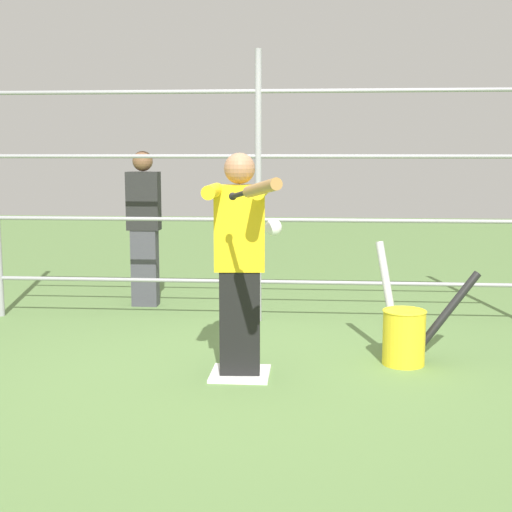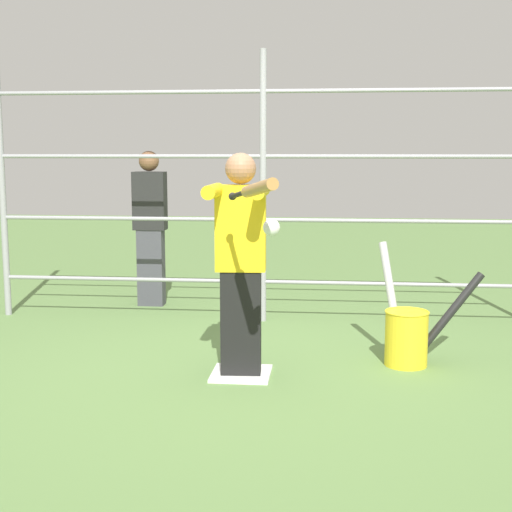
{
  "view_description": "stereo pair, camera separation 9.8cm",
  "coord_description": "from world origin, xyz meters",
  "px_view_note": "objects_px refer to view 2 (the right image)",
  "views": [
    {
      "loc": [
        -0.49,
        4.69,
        1.52
      ],
      "look_at": [
        -0.13,
        0.3,
        0.87
      ],
      "focal_mm": 50.0,
      "sensor_mm": 36.0,
      "label": 1
    },
    {
      "loc": [
        -0.58,
        4.68,
        1.52
      ],
      "look_at": [
        -0.13,
        0.3,
        0.87
      ],
      "focal_mm": 50.0,
      "sensor_mm": 36.0,
      "label": 2
    }
  ],
  "objects_px": {
    "batter": "(241,258)",
    "bat_bucket": "(408,334)",
    "baseball_bat_swinging": "(255,189)",
    "softball_in_flight": "(271,227)",
    "bystander_behind_fence": "(150,226)"
  },
  "relations": [
    {
      "from": "batter",
      "to": "baseball_bat_swinging",
      "type": "relative_size",
      "value": 1.97
    },
    {
      "from": "baseball_bat_swinging",
      "to": "batter",
      "type": "bearing_deg",
      "value": -77.48
    },
    {
      "from": "baseball_bat_swinging",
      "to": "softball_in_flight",
      "type": "xyz_separation_m",
      "value": [
        -0.08,
        -0.09,
        -0.22
      ]
    },
    {
      "from": "baseball_bat_swinging",
      "to": "bystander_behind_fence",
      "type": "height_order",
      "value": "bystander_behind_fence"
    },
    {
      "from": "batter",
      "to": "bat_bucket",
      "type": "height_order",
      "value": "batter"
    },
    {
      "from": "bystander_behind_fence",
      "to": "baseball_bat_swinging",
      "type": "bearing_deg",
      "value": 114.23
    },
    {
      "from": "bystander_behind_fence",
      "to": "softball_in_flight",
      "type": "bearing_deg",
      "value": 116.17
    },
    {
      "from": "batter",
      "to": "bat_bucket",
      "type": "relative_size",
      "value": 1.77
    },
    {
      "from": "baseball_bat_swinging",
      "to": "softball_in_flight",
      "type": "height_order",
      "value": "baseball_bat_swinging"
    },
    {
      "from": "bat_bucket",
      "to": "baseball_bat_swinging",
      "type": "bearing_deg",
      "value": 51.29
    },
    {
      "from": "softball_in_flight",
      "to": "bat_bucket",
      "type": "xyz_separation_m",
      "value": [
        -0.89,
        -1.13,
        -0.87
      ]
    },
    {
      "from": "bat_bucket",
      "to": "bystander_behind_fence",
      "type": "xyz_separation_m",
      "value": [
        2.33,
        -1.79,
        0.57
      ]
    },
    {
      "from": "softball_in_flight",
      "to": "bystander_behind_fence",
      "type": "bearing_deg",
      "value": -63.83
    },
    {
      "from": "batter",
      "to": "softball_in_flight",
      "type": "bearing_deg",
      "value": 109.68
    },
    {
      "from": "softball_in_flight",
      "to": "bystander_behind_fence",
      "type": "xyz_separation_m",
      "value": [
        1.44,
        -2.92,
        -0.31
      ]
    }
  ]
}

